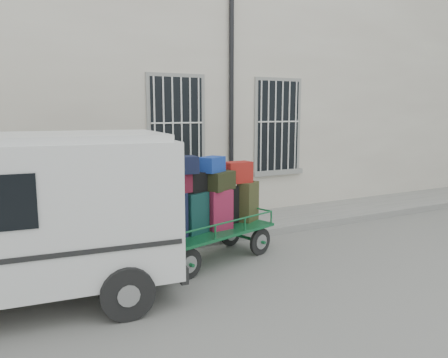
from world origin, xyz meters
name	(u,v)px	position (x,y,z in m)	size (l,w,h in m)	color
ground	(264,263)	(0.00, 0.00, 0.00)	(80.00, 80.00, 0.00)	slate
building	(156,97)	(0.00, 5.50, 3.00)	(24.00, 5.15, 6.00)	beige
sidewalk	(209,229)	(0.00, 2.20, 0.07)	(24.00, 1.70, 0.15)	slate
luggage_cart	(211,206)	(-0.75, 0.56, 0.98)	(2.64, 1.59, 1.90)	black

